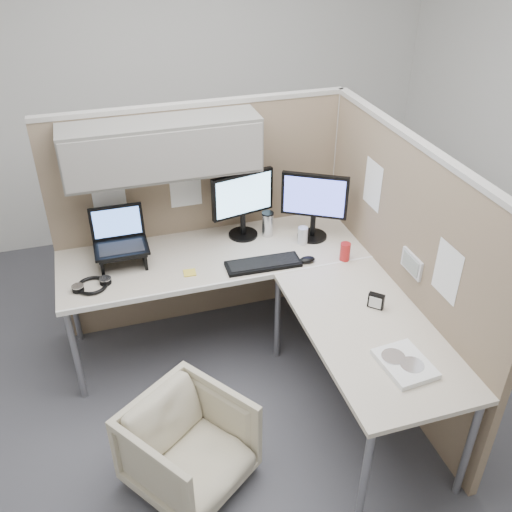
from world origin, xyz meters
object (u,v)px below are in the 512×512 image
object	(u,v)px
desk	(266,288)
office_chair	(189,443)
monitor_left	(243,200)
keyboard	(263,264)

from	to	relation	value
desk	office_chair	bearing A→B (deg)	-133.34
monitor_left	keyboard	distance (m)	0.48
desk	keyboard	bearing A→B (deg)	77.36
desk	office_chair	distance (m)	1.02
office_chair	desk	bearing A→B (deg)	11.40
office_chair	keyboard	distance (m)	1.19
monitor_left	keyboard	size ratio (longest dim) A/B	0.98
office_chair	monitor_left	xyz separation A→B (m)	(0.66, 1.26, 0.72)
office_chair	keyboard	xyz separation A→B (m)	(0.68, 0.86, 0.45)
monitor_left	office_chair	bearing A→B (deg)	-129.65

